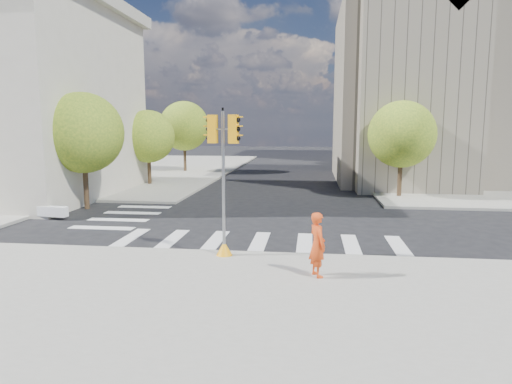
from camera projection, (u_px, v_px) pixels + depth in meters
The scene contains 17 objects.
ground at pixel (267, 230), 20.27m from camera, with size 160.00×160.00×0.00m, color black.
sidewalk_near at pixel (216, 347), 9.46m from camera, with size 30.00×14.00×0.15m, color gray.
sidewalk_far_right at pixel (503, 173), 43.39m from camera, with size 28.00×40.00×0.15m, color gray.
sidewalk_far_left at pixel (103, 169), 48.20m from camera, with size 28.00×40.00×0.15m, color gray.
civic_building at pixel (487, 92), 36.11m from camera, with size 26.00×16.00×19.39m.
office_tower at pixel (476, 41), 56.69m from camera, with size 20.00×18.00×30.00m, color #9EA0A3.
tree_lw_near at pixel (83, 133), 24.85m from camera, with size 4.40×4.40×6.41m.
tree_lw_mid at pixel (148, 137), 34.73m from camera, with size 4.00×4.00×5.77m.
tree_lw_far at pixel (184, 126), 44.44m from camera, with size 4.80×4.80×6.95m.
tree_re_near at pixel (402, 134), 28.60m from camera, with size 4.20×4.20×6.16m.
tree_re_mid at pixel (376, 128), 40.34m from camera, with size 4.60×4.60×6.66m.
tree_re_far at pixel (361, 132), 52.19m from camera, with size 4.00×4.00×5.88m.
lamp_near at pixel (398, 126), 32.39m from camera, with size 0.35×0.18×8.11m.
lamp_far at pixel (373, 126), 46.14m from camera, with size 0.35×0.18×8.11m.
traffic_signal at pixel (224, 194), 15.54m from camera, with size 1.08×0.56×5.06m.
photographer at pixel (317, 244), 13.52m from camera, with size 0.71×0.47×1.95m, color #E14515.
planter_wall at pixel (15, 209), 23.15m from camera, with size 6.00×0.40×0.50m, color white.
Camera 1 is at (1.92, -19.72, 4.63)m, focal length 32.00 mm.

